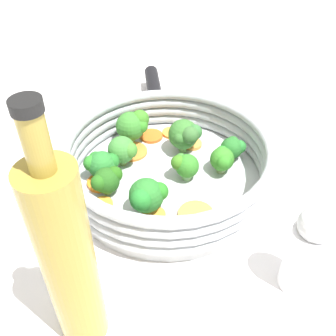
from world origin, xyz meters
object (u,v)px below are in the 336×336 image
object	(u,v)px
skillet	(168,180)
broccoli_floret_2	(122,151)
carrot_slice_7	(171,133)
carrot_slice_2	(196,215)
carrot_slice_0	(151,136)
carrot_slice_1	(132,151)
carrot_slice_4	(193,144)
broccoli_floret_5	(233,148)
broccoli_floret_8	(101,164)
broccoli_floret_0	(134,125)
carrot_slice_3	(154,216)
carrot_slice_6	(101,183)
broccoli_floret_3	(147,196)
broccoli_floret_6	(107,180)
salt_shaker	(307,250)
carrot_slice_5	(102,204)
broccoli_floret_4	(185,135)
broccoli_floret_1	(185,165)
oil_bottle	(65,260)
broccoli_floret_7	(222,160)

from	to	relation	value
skillet	broccoli_floret_2	world-z (taller)	broccoli_floret_2
carrot_slice_7	carrot_slice_2	bearing A→B (deg)	30.85
carrot_slice_0	carrot_slice_1	size ratio (longest dim) A/B	0.78
carrot_slice_4	broccoli_floret_5	distance (m)	0.07
broccoli_floret_8	carrot_slice_7	bearing A→B (deg)	158.26
broccoli_floret_0	carrot_slice_1	bearing A→B (deg)	16.45
carrot_slice_7	carrot_slice_3	bearing A→B (deg)	14.03
carrot_slice_4	broccoli_floret_8	size ratio (longest dim) A/B	0.65
carrot_slice_6	broccoli_floret_5	size ratio (longest dim) A/B	0.97
broccoli_floret_5	broccoli_floret_8	bearing A→B (deg)	-56.99
broccoli_floret_5	broccoli_floret_0	bearing A→B (deg)	-85.33
carrot_slice_6	broccoli_floret_5	xyz separation A→B (m)	(-0.12, 0.16, 0.02)
broccoli_floret_5	broccoli_floret_3	bearing A→B (deg)	-27.00
broccoli_floret_6	salt_shaker	world-z (taller)	salt_shaker
carrot_slice_7	broccoli_floret_0	bearing A→B (deg)	-47.87
carrot_slice_2	salt_shaker	bearing A→B (deg)	73.24
carrot_slice_4	carrot_slice_5	bearing A→B (deg)	-22.50
broccoli_floret_4	carrot_slice_6	bearing A→B (deg)	-37.49
skillet	broccoli_floret_2	bearing A→B (deg)	-88.25
carrot_slice_0	broccoli_floret_4	bearing A→B (deg)	74.94
carrot_slice_7	broccoli_floret_4	distance (m)	0.06
carrot_slice_4	carrot_slice_5	xyz separation A→B (m)	(0.17, -0.07, -0.00)
broccoli_floret_2	salt_shaker	bearing A→B (deg)	69.74
carrot_slice_4	broccoli_floret_2	distance (m)	0.12
carrot_slice_7	broccoli_floret_5	distance (m)	0.12
carrot_slice_0	broccoli_floret_2	distance (m)	0.09
carrot_slice_5	broccoli_floret_5	distance (m)	0.21
carrot_slice_5	broccoli_floret_6	world-z (taller)	broccoli_floret_6
carrot_slice_5	broccoli_floret_1	bearing A→B (deg)	137.83
carrot_slice_4	broccoli_floret_1	xyz separation A→B (m)	(0.08, 0.01, 0.02)
broccoli_floret_5	oil_bottle	world-z (taller)	oil_bottle
skillet	broccoli_floret_8	bearing A→B (deg)	-67.21
oil_bottle	carrot_slice_6	bearing A→B (deg)	-156.94
carrot_slice_1	broccoli_floret_8	distance (m)	0.07
carrot_slice_1	broccoli_floret_1	world-z (taller)	broccoli_floret_1
carrot_slice_3	broccoli_floret_5	xyz separation A→B (m)	(-0.15, 0.06, 0.02)
carrot_slice_6	broccoli_floret_8	world-z (taller)	broccoli_floret_8
carrot_slice_2	carrot_slice_4	world-z (taller)	same
salt_shaker	oil_bottle	xyz separation A→B (m)	(0.14, -0.20, 0.06)
carrot_slice_5	broccoli_floret_8	xyz separation A→B (m)	(-0.05, -0.03, 0.02)
broccoli_floret_6	broccoli_floret_7	world-z (taller)	same
carrot_slice_2	broccoli_floret_4	xyz separation A→B (m)	(-0.12, -0.06, 0.03)
carrot_slice_3	broccoli_floret_1	xyz separation A→B (m)	(-0.09, 0.01, 0.02)
skillet	carrot_slice_2	xyz separation A→B (m)	(0.06, 0.06, 0.01)
broccoli_floret_3	broccoli_floret_4	bearing A→B (deg)	178.97
broccoli_floret_0	broccoli_floret_1	xyz separation A→B (m)	(0.05, 0.10, -0.01)
broccoli_floret_0	carrot_slice_4	bearing A→B (deg)	105.88
carrot_slice_7	carrot_slice_4	bearing A→B (deg)	68.35
carrot_slice_5	broccoli_floret_2	xyz separation A→B (m)	(-0.09, -0.01, 0.03)
carrot_slice_0	broccoli_floret_1	xyz separation A→B (m)	(0.07, 0.08, 0.02)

